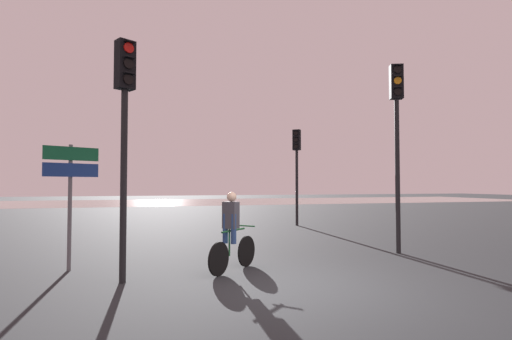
# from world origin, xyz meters

# --- Properties ---
(ground_plane) EXTENTS (120.00, 120.00, 0.00)m
(ground_plane) POSITION_xyz_m (0.00, 0.00, 0.00)
(ground_plane) COLOR black
(water_strip) EXTENTS (80.00, 16.00, 0.01)m
(water_strip) POSITION_xyz_m (0.00, 35.07, 0.00)
(water_strip) COLOR gray
(water_strip) RESTS_ON ground
(traffic_light_near_left) EXTENTS (0.40, 0.42, 4.42)m
(traffic_light_near_left) POSITION_xyz_m (-3.06, 1.37, 3.07)
(traffic_light_near_left) COLOR black
(traffic_light_near_left) RESTS_ON ground
(traffic_light_near_right) EXTENTS (0.38, 0.40, 4.91)m
(traffic_light_near_right) POSITION_xyz_m (3.66, 2.66, 3.39)
(traffic_light_near_right) COLOR black
(traffic_light_near_right) RESTS_ON ground
(traffic_light_far_right) EXTENTS (0.41, 0.42, 4.18)m
(traffic_light_far_right) POSITION_xyz_m (3.78, 9.93, 2.91)
(traffic_light_far_right) COLOR black
(traffic_light_far_right) RESTS_ON ground
(direction_sign_post) EXTENTS (0.99, 0.53, 2.60)m
(direction_sign_post) POSITION_xyz_m (-4.15, 2.71, 1.79)
(direction_sign_post) COLOR slate
(direction_sign_post) RESTS_ON ground
(cyclist) EXTENTS (1.25, 1.23, 1.62)m
(cyclist) POSITION_xyz_m (-0.96, 1.72, 0.82)
(cyclist) COLOR black
(cyclist) RESTS_ON ground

